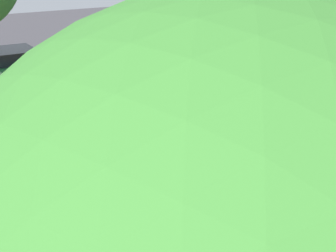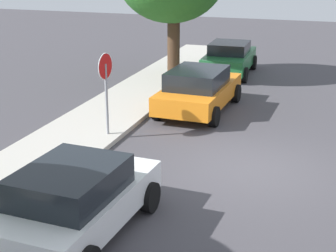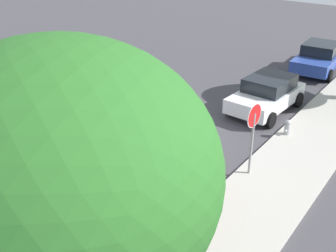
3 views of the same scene
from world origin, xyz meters
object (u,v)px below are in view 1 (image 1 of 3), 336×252
at_px(parked_car_white, 259,245).
at_px(fire_hydrant, 116,240).
at_px(parked_car_orange, 72,104).
at_px(stop_sign, 49,117).
at_px(parked_car_green, 14,66).

height_order(parked_car_white, fire_hydrant, parked_car_white).
distance_m(parked_car_orange, parked_car_white, 8.51).
bearing_deg(stop_sign, parked_car_white, -161.32).
xyz_separation_m(stop_sign, parked_car_green, (9.17, -1.60, -0.98)).
distance_m(parked_car_green, fire_hydrant, 12.50).
height_order(parked_car_white, parked_car_green, parked_car_white).
height_order(stop_sign, parked_car_white, stop_sign).
relative_size(parked_car_green, fire_hydrant, 5.49).
relative_size(stop_sign, parked_car_white, 0.64).
bearing_deg(parked_car_white, parked_car_green, 0.45).
relative_size(parked_car_white, parked_car_green, 1.00).
relative_size(stop_sign, parked_car_orange, 0.58).
height_order(parked_car_orange, parked_car_white, parked_car_orange).
bearing_deg(parked_car_green, parked_car_white, -179.55).
xyz_separation_m(parked_car_orange, fire_hydrant, (-6.67, 1.73, -0.40)).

